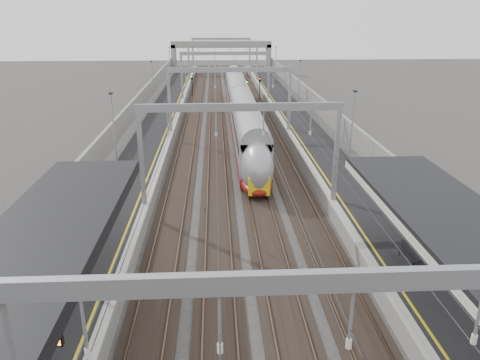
{
  "coord_description": "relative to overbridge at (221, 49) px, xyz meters",
  "views": [
    {
      "loc": [
        -1.5,
        -6.81,
        12.93
      ],
      "look_at": [
        0.0,
        21.73,
        2.63
      ],
      "focal_mm": 35.0,
      "sensor_mm": 36.0,
      "label": 1
    }
  ],
  "objects": [
    {
      "name": "platform_left",
      "position": [
        -8.0,
        -55.0,
        -4.81
      ],
      "size": [
        4.0,
        120.0,
        1.0
      ],
      "primitive_type": "cube",
      "color": "black",
      "rests_on": "ground"
    },
    {
      "name": "platform_right",
      "position": [
        8.0,
        -55.0,
        -4.81
      ],
      "size": [
        4.0,
        120.0,
        1.0
      ],
      "primitive_type": "cube",
      "color": "black",
      "rests_on": "ground"
    },
    {
      "name": "tracks",
      "position": [
        0.0,
        -55.0,
        -5.26
      ],
      "size": [
        11.4,
        140.0,
        0.2
      ],
      "color": "black",
      "rests_on": "ground"
    },
    {
      "name": "overhead_line",
      "position": [
        0.0,
        -48.38,
        0.83
      ],
      "size": [
        13.0,
        140.0,
        6.6
      ],
      "color": "gray",
      "rests_on": "platform_left"
    },
    {
      "name": "overbridge",
      "position": [
        0.0,
        0.0,
        0.0
      ],
      "size": [
        22.0,
        2.2,
        6.9
      ],
      "color": "gray",
      "rests_on": "ground"
    },
    {
      "name": "wall_left",
      "position": [
        -11.2,
        -55.0,
        -3.71
      ],
      "size": [
        0.3,
        120.0,
        3.2
      ],
      "primitive_type": "cube",
      "color": "gray",
      "rests_on": "ground"
    },
    {
      "name": "wall_right",
      "position": [
        11.2,
        -55.0,
        -3.71
      ],
      "size": [
        0.3,
        120.0,
        3.2
      ],
      "primitive_type": "cube",
      "color": "gray",
      "rests_on": "ground"
    },
    {
      "name": "train",
      "position": [
        1.5,
        -54.72,
        -3.36
      ],
      "size": [
        2.49,
        45.34,
        3.94
      ],
      "color": "maroon",
      "rests_on": "ground"
    },
    {
      "name": "bench",
      "position": [
        8.12,
        -86.35,
        -3.78
      ],
      "size": [
        0.74,
        1.75,
        0.88
      ],
      "color": "black",
      "rests_on": "platform_right"
    },
    {
      "name": "signal_green",
      "position": [
        -5.2,
        -30.91,
        -2.89
      ],
      "size": [
        0.32,
        0.32,
        3.48
      ],
      "color": "black",
      "rests_on": "ground"
    },
    {
      "name": "signal_red_near",
      "position": [
        3.2,
        -37.38,
        -2.89
      ],
      "size": [
        0.32,
        0.32,
        3.48
      ],
      "color": "black",
      "rests_on": "ground"
    },
    {
      "name": "signal_red_far",
      "position": [
        5.4,
        -33.94,
        -2.89
      ],
      "size": [
        0.32,
        0.32,
        3.48
      ],
      "color": "black",
      "rests_on": "ground"
    }
  ]
}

